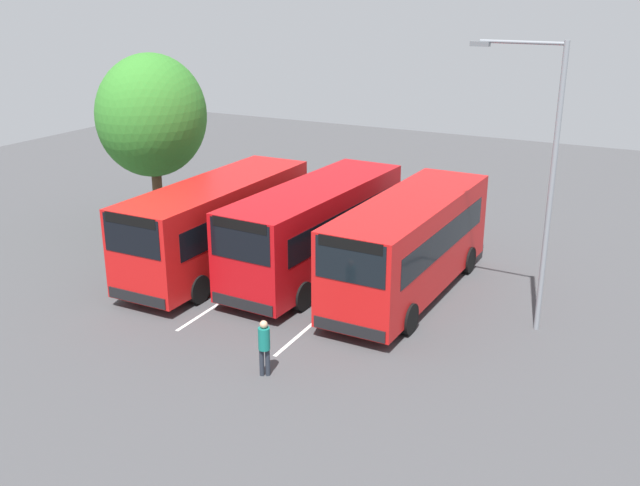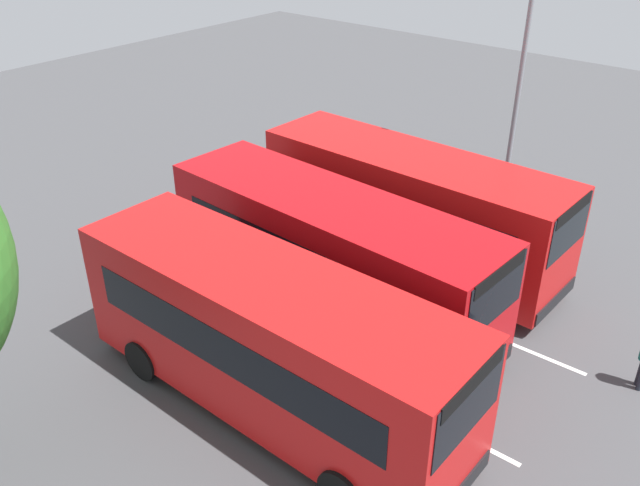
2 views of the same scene
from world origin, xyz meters
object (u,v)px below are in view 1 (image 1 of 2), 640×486
at_px(bus_far_left, 217,223).
at_px(pedestrian, 264,344).
at_px(bus_center_right, 409,243).
at_px(street_lamp, 544,172).
at_px(depot_tree, 152,116).
at_px(bus_center_left, 315,228).

distance_m(bus_far_left, pedestrian, 8.32).
bearing_deg(pedestrian, bus_center_right, -39.30).
distance_m(street_lamp, depot_tree, 17.30).
relative_size(street_lamp, depot_tree, 1.15).
relative_size(bus_center_left, street_lamp, 1.07).
xyz_separation_m(bus_center_left, street_lamp, (0.79, 7.93, 3.12)).
relative_size(bus_center_left, depot_tree, 1.23).
relative_size(bus_center_left, bus_center_right, 1.01).
relative_size(bus_far_left, pedestrian, 5.59).
relative_size(bus_center_right, depot_tree, 1.22).
xyz_separation_m(bus_far_left, bus_center_left, (-1.16, 3.46, 0.00)).
bearing_deg(bus_center_right, bus_far_left, -79.95).
bearing_deg(bus_far_left, pedestrian, 43.94).
bearing_deg(depot_tree, pedestrian, 50.46).
height_order(bus_center_left, depot_tree, depot_tree).
xyz_separation_m(pedestrian, depot_tree, (-9.38, -11.37, 3.90)).
bearing_deg(bus_center_left, street_lamp, 86.96).
xyz_separation_m(pedestrian, street_lamp, (-6.36, 5.67, 4.00)).
height_order(pedestrian, street_lamp, street_lamp).
bearing_deg(bus_center_left, depot_tree, -101.18).
bearing_deg(bus_center_left, pedestrian, 20.13).
xyz_separation_m(bus_center_right, street_lamp, (0.74, 4.29, 3.12)).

